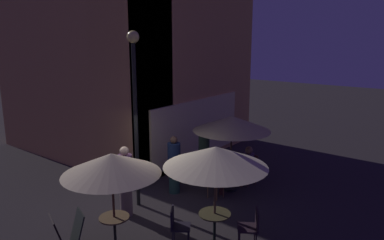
{
  "coord_description": "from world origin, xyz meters",
  "views": [
    {
      "loc": [
        -6.08,
        -6.13,
        4.42
      ],
      "look_at": [
        1.88,
        -0.07,
        2.18
      ],
      "focal_mm": 34.05,
      "sensor_mm": 36.0,
      "label": 1
    }
  ],
  "objects_px": {
    "cafe_table_0": "(215,223)",
    "cafe_chair_1": "(177,223)",
    "cafe_chair_3": "(214,181)",
    "cafe_chair_2": "(251,166)",
    "patio_umbrella_1": "(232,124)",
    "patron_standing_2": "(204,154)",
    "cafe_chair_0": "(252,225)",
    "patron_seated_1": "(217,174)",
    "patron_standing_3": "(174,165)",
    "menu_sandwich_board": "(68,233)",
    "cafe_table_2": "(115,227)",
    "patron_standing_4": "(125,181)",
    "street_lamp_near_corner": "(135,92)",
    "patron_seated_0": "(247,163)",
    "cafe_table_1": "(230,173)",
    "patio_umbrella_0": "(216,157)",
    "patio_umbrella_2": "(111,164)"
  },
  "relations": [
    {
      "from": "cafe_chair_3",
      "to": "patron_standing_2",
      "type": "xyz_separation_m",
      "value": [
        1.04,
        1.09,
        0.31
      ]
    },
    {
      "from": "cafe_chair_1",
      "to": "menu_sandwich_board",
      "type": "bearing_deg",
      "value": -171.6
    },
    {
      "from": "cafe_table_2",
      "to": "patron_seated_1",
      "type": "relative_size",
      "value": 0.62
    },
    {
      "from": "cafe_chair_2",
      "to": "cafe_chair_3",
      "type": "height_order",
      "value": "cafe_chair_2"
    },
    {
      "from": "menu_sandwich_board",
      "to": "patron_seated_1",
      "type": "distance_m",
      "value": 4.3
    },
    {
      "from": "street_lamp_near_corner",
      "to": "patron_standing_3",
      "type": "distance_m",
      "value": 2.57
    },
    {
      "from": "patron_seated_0",
      "to": "patron_seated_1",
      "type": "xyz_separation_m",
      "value": [
        -1.33,
        0.23,
        -0.01
      ]
    },
    {
      "from": "cafe_table_0",
      "to": "cafe_chair_3",
      "type": "bearing_deg",
      "value": 34.18
    },
    {
      "from": "cafe_table_1",
      "to": "patio_umbrella_0",
      "type": "height_order",
      "value": "patio_umbrella_0"
    },
    {
      "from": "cafe_chair_1",
      "to": "patron_standing_2",
      "type": "xyz_separation_m",
      "value": [
        3.52,
        1.79,
        0.29
      ]
    },
    {
      "from": "patron_seated_1",
      "to": "patron_standing_3",
      "type": "xyz_separation_m",
      "value": [
        -0.48,
        1.17,
        0.17
      ]
    },
    {
      "from": "cafe_table_2",
      "to": "patio_umbrella_2",
      "type": "xyz_separation_m",
      "value": [
        -0.0,
        -0.0,
        1.41
      ]
    },
    {
      "from": "patron_seated_0",
      "to": "patron_standing_2",
      "type": "height_order",
      "value": "patron_standing_2"
    },
    {
      "from": "cafe_table_0",
      "to": "cafe_chair_1",
      "type": "relative_size",
      "value": 0.9
    },
    {
      "from": "patron_seated_1",
      "to": "patron_standing_3",
      "type": "distance_m",
      "value": 1.28
    },
    {
      "from": "cafe_table_0",
      "to": "cafe_chair_1",
      "type": "xyz_separation_m",
      "value": [
        -0.46,
        0.67,
        -0.03
      ]
    },
    {
      "from": "street_lamp_near_corner",
      "to": "patron_seated_1",
      "type": "height_order",
      "value": "street_lamp_near_corner"
    },
    {
      "from": "patron_seated_0",
      "to": "patio_umbrella_2",
      "type": "bearing_deg",
      "value": 11.09
    },
    {
      "from": "cafe_chair_1",
      "to": "patron_standing_3",
      "type": "distance_m",
      "value": 2.84
    },
    {
      "from": "cafe_table_0",
      "to": "cafe_chair_2",
      "type": "relative_size",
      "value": 0.84
    },
    {
      "from": "patron_seated_0",
      "to": "patron_standing_3",
      "type": "height_order",
      "value": "patron_standing_3"
    },
    {
      "from": "cafe_table_1",
      "to": "patron_standing_3",
      "type": "distance_m",
      "value": 1.7
    },
    {
      "from": "patron_standing_4",
      "to": "menu_sandwich_board",
      "type": "bearing_deg",
      "value": -175.03
    },
    {
      "from": "patio_umbrella_1",
      "to": "cafe_chair_1",
      "type": "distance_m",
      "value": 3.67
    },
    {
      "from": "street_lamp_near_corner",
      "to": "patio_umbrella_2",
      "type": "distance_m",
      "value": 2.44
    },
    {
      "from": "patron_standing_4",
      "to": "street_lamp_near_corner",
      "type": "bearing_deg",
      "value": 13.77
    },
    {
      "from": "cafe_chair_3",
      "to": "patron_standing_2",
      "type": "height_order",
      "value": "patron_standing_2"
    },
    {
      "from": "patio_umbrella_1",
      "to": "patron_standing_2",
      "type": "distance_m",
      "value": 1.67
    },
    {
      "from": "menu_sandwich_board",
      "to": "patron_seated_1",
      "type": "xyz_separation_m",
      "value": [
        4.18,
        -0.98,
        0.25
      ]
    },
    {
      "from": "cafe_table_0",
      "to": "patron_standing_4",
      "type": "xyz_separation_m",
      "value": [
        -0.15,
        2.6,
        0.37
      ]
    },
    {
      "from": "menu_sandwich_board",
      "to": "cafe_table_2",
      "type": "bearing_deg",
      "value": -23.55
    },
    {
      "from": "patio_umbrella_0",
      "to": "cafe_chair_2",
      "type": "distance_m",
      "value": 4.05
    },
    {
      "from": "patron_standing_2",
      "to": "patron_seated_1",
      "type": "bearing_deg",
      "value": 139.5
    },
    {
      "from": "cafe_chair_2",
      "to": "patron_seated_1",
      "type": "height_order",
      "value": "patron_seated_1"
    },
    {
      "from": "cafe_chair_0",
      "to": "cafe_chair_2",
      "type": "relative_size",
      "value": 0.96
    },
    {
      "from": "cafe_chair_2",
      "to": "patron_seated_0",
      "type": "bearing_deg",
      "value": -0.0
    },
    {
      "from": "cafe_chair_3",
      "to": "patron_standing_2",
      "type": "relative_size",
      "value": 0.52
    },
    {
      "from": "patron_seated_1",
      "to": "patio_umbrella_0",
      "type": "bearing_deg",
      "value": -144.89
    },
    {
      "from": "patio_umbrella_2",
      "to": "cafe_chair_0",
      "type": "xyz_separation_m",
      "value": [
        1.79,
        -2.3,
        -1.37
      ]
    },
    {
      "from": "menu_sandwich_board",
      "to": "patron_seated_0",
      "type": "xyz_separation_m",
      "value": [
        5.51,
        -1.21,
        0.26
      ]
    },
    {
      "from": "cafe_table_2",
      "to": "patron_seated_0",
      "type": "distance_m",
      "value": 4.86
    },
    {
      "from": "patron_seated_0",
      "to": "patron_standing_4",
      "type": "xyz_separation_m",
      "value": [
        -3.62,
        1.47,
        0.23
      ]
    },
    {
      "from": "patio_umbrella_0",
      "to": "cafe_chair_0",
      "type": "relative_size",
      "value": 2.54
    },
    {
      "from": "cafe_table_0",
      "to": "patron_standing_2",
      "type": "relative_size",
      "value": 0.48
    },
    {
      "from": "patio_umbrella_1",
      "to": "cafe_table_2",
      "type": "bearing_deg",
      "value": 175.74
    },
    {
      "from": "cafe_table_1",
      "to": "patron_standing_3",
      "type": "xyz_separation_m",
      "value": [
        -1.16,
        1.2,
        0.32
      ]
    },
    {
      "from": "cafe_chair_2",
      "to": "patron_seated_0",
      "type": "relative_size",
      "value": 0.76
    },
    {
      "from": "cafe_table_1",
      "to": "patron_seated_0",
      "type": "distance_m",
      "value": 0.7
    },
    {
      "from": "cafe_chair_1",
      "to": "cafe_chair_2",
      "type": "distance_m",
      "value": 4.1
    },
    {
      "from": "menu_sandwich_board",
      "to": "cafe_table_2",
      "type": "xyz_separation_m",
      "value": [
        0.67,
        -0.7,
        0.08
      ]
    }
  ]
}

